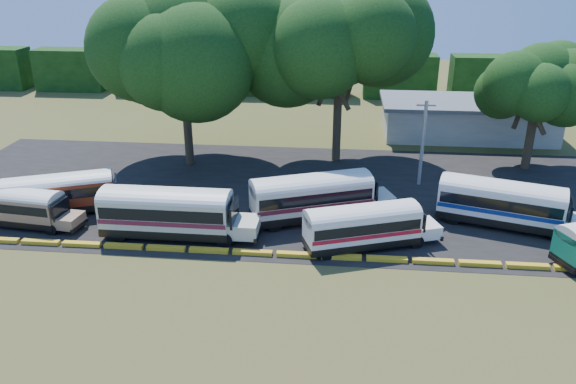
# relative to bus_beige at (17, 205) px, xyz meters

# --- Properties ---
(ground) EXTENTS (160.00, 160.00, 0.00)m
(ground) POSITION_rel_bus_beige_xyz_m (19.52, -3.72, -1.67)
(ground) COLOR #40511B
(ground) RESTS_ON ground
(asphalt_strip) EXTENTS (64.00, 24.00, 0.02)m
(asphalt_strip) POSITION_rel_bus_beige_xyz_m (20.52, 8.28, -1.66)
(asphalt_strip) COLOR black
(asphalt_strip) RESTS_ON ground
(curb) EXTENTS (53.70, 0.45, 0.30)m
(curb) POSITION_rel_bus_beige_xyz_m (19.52, -2.72, -1.52)
(curb) COLOR orange
(curb) RESTS_ON ground
(terminal_building) EXTENTS (19.00, 9.00, 4.00)m
(terminal_building) POSITION_rel_bus_beige_xyz_m (37.52, 26.28, 0.36)
(terminal_building) COLOR beige
(terminal_building) RESTS_ON ground
(treeline_backdrop) EXTENTS (130.00, 4.00, 6.00)m
(treeline_backdrop) POSITION_rel_bus_beige_xyz_m (19.52, 44.28, 1.33)
(treeline_backdrop) COLOR black
(treeline_backdrop) RESTS_ON ground
(bus_beige) EXTENTS (9.07, 3.20, 2.92)m
(bus_beige) POSITION_rel_bus_beige_xyz_m (0.00, 0.00, 0.00)
(bus_beige) COLOR black
(bus_beige) RESTS_ON ground
(bus_red) EXTENTS (9.98, 5.95, 3.22)m
(bus_red) POSITION_rel_bus_beige_xyz_m (2.39, 2.39, 0.18)
(bus_red) COLOR black
(bus_red) RESTS_ON ground
(bus_cream_west) EXTENTS (11.25, 2.90, 3.69)m
(bus_cream_west) POSITION_rel_bus_beige_xyz_m (11.84, -0.69, 0.41)
(bus_cream_west) COLOR black
(bus_cream_west) RESTS_ON ground
(bus_cream_east) EXTENTS (11.32, 6.54, 3.65)m
(bus_cream_east) POSITION_rel_bus_beige_xyz_m (21.85, 3.16, 0.39)
(bus_cream_east) COLOR black
(bus_cream_east) RESTS_ON ground
(bus_white_red) EXTENTS (9.82, 5.47, 3.15)m
(bus_white_red) POSITION_rel_bus_beige_xyz_m (25.53, -0.94, 0.11)
(bus_white_red) COLOR black
(bus_white_red) RESTS_ON ground
(bus_white_blue) EXTENTS (11.03, 5.69, 3.53)m
(bus_white_blue) POSITION_rel_bus_beige_xyz_m (35.79, 3.46, 0.32)
(bus_white_blue) COLOR black
(bus_white_blue) RESTS_ON ground
(tree_west) EXTENTS (14.12, 14.12, 16.96)m
(tree_west) POSITION_rel_bus_beige_xyz_m (9.21, 14.35, 10.08)
(tree_west) COLOR #35271A
(tree_west) RESTS_ON ground
(tree_center) EXTENTS (12.85, 12.85, 16.78)m
(tree_center) POSITION_rel_bus_beige_xyz_m (23.25, 16.93, 10.36)
(tree_center) COLOR #35271A
(tree_center) RESTS_ON ground
(tree_east) EXTENTS (8.48, 8.48, 11.66)m
(tree_east) POSITION_rel_bus_beige_xyz_m (41.21, 16.39, 6.81)
(tree_east) COLOR #35271A
(tree_east) RESTS_ON ground
(utility_pole) EXTENTS (1.60, 0.30, 7.49)m
(utility_pole) POSITION_rel_bus_beige_xyz_m (30.68, 11.19, 2.18)
(utility_pole) COLOR gray
(utility_pole) RESTS_ON ground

